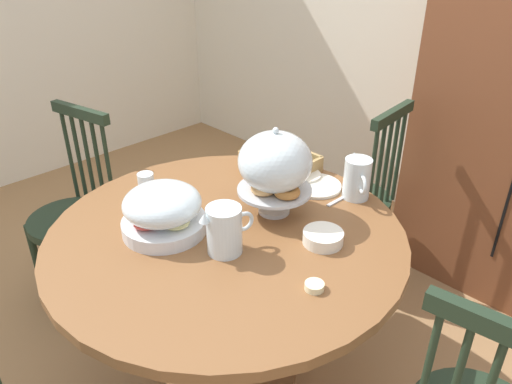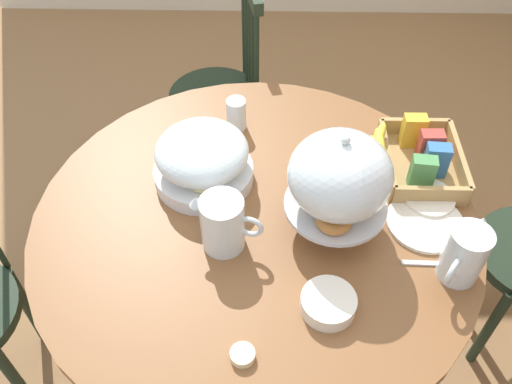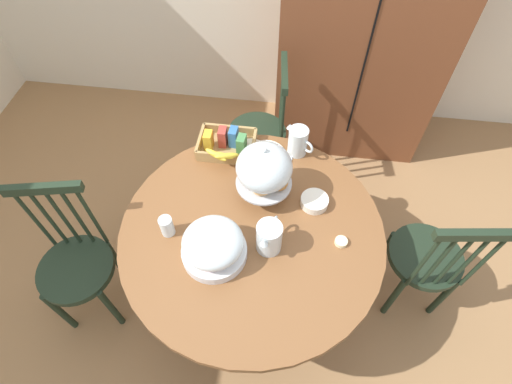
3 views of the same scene
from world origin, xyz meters
The scene contains 18 objects.
ground_plane centered at (0.00, 0.00, 0.00)m, with size 10.00×10.00×0.00m, color #997047.
wall_back centered at (0.00, 1.83, 1.30)m, with size 4.80×0.06×2.60m, color silver.
dining_table centered at (0.05, 0.00, 0.54)m, with size 1.29×1.29×0.74m.
windsor_chair_facing_door centered at (-0.02, 0.94, 0.45)m, with size 0.40×0.40×0.97m.
windsor_chair_far_side centered at (-0.88, -0.17, 0.45)m, with size 0.41×0.41×0.97m.
pastry_stand_with_dome centered at (0.08, 0.22, 0.94)m, with size 0.28×0.28×0.34m.
fruit_platter_covered centered at (-0.10, -0.16, 0.83)m, with size 0.30×0.30×0.18m.
orange_juice_pitcher centered at (0.23, 0.53, 0.82)m, with size 0.16×0.13×0.17m.
milk_pitcher centered at (0.14, -0.08, 0.82)m, with size 0.12×0.20×0.17m.
cereal_basket centered at (-0.16, 0.49, 0.79)m, with size 0.32×0.30×0.12m.
china_plate_large centered at (0.06, 0.48, 0.75)m, with size 0.22×0.22×0.01m, color white.
china_plate_small centered at (-0.02, 0.51, 0.76)m, with size 0.15×0.15×0.01m, color white.
cereal_bowl centered at (0.34, 0.19, 0.76)m, with size 0.14×0.14×0.04m, color white.
drinking_glass centered at (-0.35, -0.07, 0.80)m, with size 0.06×0.06×0.11m, color silver.
butter_dish centered at (0.48, -0.02, 0.75)m, with size 0.06×0.06×0.02m, color beige.
table_knife centered at (-0.08, 0.49, 0.74)m, with size 0.17×0.01×0.01m, color silver.
dinner_fork centered at (-0.11, 0.49, 0.74)m, with size 0.17×0.01×0.01m, color silver.
soup_spoon centered at (0.20, 0.48, 0.74)m, with size 0.17×0.01×0.01m, color silver.
Camera 1 is at (1.18, -0.95, 1.72)m, focal length 34.40 mm.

